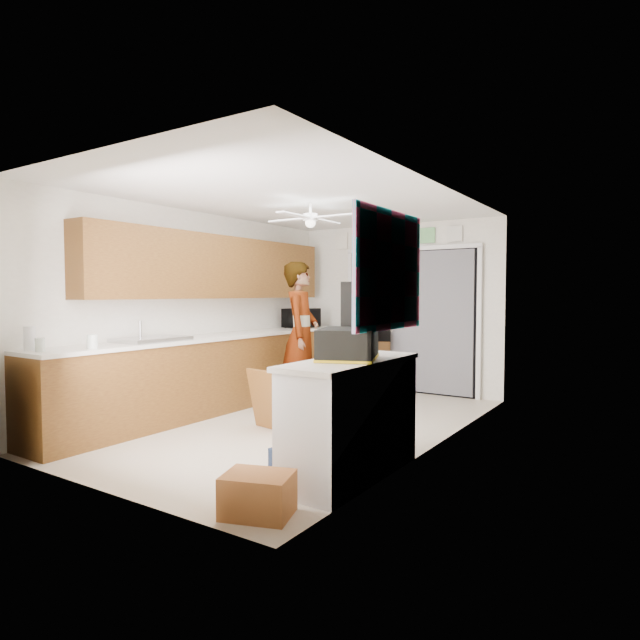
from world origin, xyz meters
The scene contains 39 objects.
floor centered at (0.00, 0.00, 0.00)m, with size 5.00×5.00×0.00m, color beige.
ceiling centered at (0.00, 0.00, 2.50)m, with size 5.00×5.00×0.00m, color white.
wall_back centered at (0.00, 2.50, 1.25)m, with size 3.20×3.20×0.00m, color white.
wall_front centered at (0.00, -2.50, 1.25)m, with size 3.20×3.20×0.00m, color white.
wall_left centered at (-1.60, 0.00, 1.25)m, with size 5.00×5.00×0.00m, color white.
wall_right centered at (1.60, 0.00, 1.25)m, with size 5.00×5.00×0.00m, color white.
left_base_cabinets centered at (-1.30, 0.00, 0.45)m, with size 0.60×4.80×0.90m, color brown.
left_countertop centered at (-1.29, 0.00, 0.92)m, with size 0.62×4.80×0.04m, color white.
upper_cabinets centered at (-1.44, 0.20, 1.80)m, with size 0.32×4.00×0.80m, color brown.
sink_basin centered at (-1.29, -1.00, 0.95)m, with size 0.50×0.76×0.06m, color silver.
faucet centered at (-1.48, -1.00, 1.05)m, with size 0.03×0.03×0.22m, color silver.
peninsula_base centered at (-0.50, 2.00, 0.45)m, with size 1.00×0.60×0.90m, color brown.
peninsula_top centered at (-0.50, 2.00, 0.92)m, with size 1.04×0.64×0.04m, color white.
back_opening_recess centered at (0.25, 2.47, 1.05)m, with size 2.00×0.06×2.10m, color black.
curtain_panel centered at (0.25, 2.43, 1.05)m, with size 1.90×0.03×2.05m, color slate.
door_trim_left centered at (-0.77, 2.44, 1.05)m, with size 0.06×0.04×2.10m, color white.
door_trim_right centered at (1.27, 2.44, 1.05)m, with size 0.06×0.04×2.10m, color white.
door_trim_head centered at (0.25, 2.44, 2.12)m, with size 2.10×0.04×0.06m, color white.
header_frame_0 centered at (-0.60, 2.47, 2.30)m, with size 0.22×0.02×0.22m, color #EEA94F.
header_frame_1 centered at (-0.25, 2.47, 2.30)m, with size 0.22×0.02×0.22m, color #50A8D7.
header_frame_3 centered at (0.50, 2.47, 2.30)m, with size 0.22×0.02×0.22m, color #6ABB6E.
header_frame_4 centered at (0.90, 2.47, 2.30)m, with size 0.22×0.02×0.22m, color silver.
route66_sign centered at (-0.95, 2.47, 2.30)m, with size 0.22×0.02×0.26m, color silver.
right_counter_base centered at (1.35, -1.20, 0.45)m, with size 0.50×1.40×0.90m, color white.
right_counter_top centered at (1.34, -1.20, 0.92)m, with size 0.54×1.44×0.04m, color white.
abstract_painting centered at (1.58, -1.00, 1.65)m, with size 0.03×1.15×0.95m, color #F65A9A.
ceiling_fan centered at (0.00, 0.20, 2.32)m, with size 1.14×1.14×0.24m, color white.
microwave centered at (-1.27, 1.81, 1.09)m, with size 0.53×0.36×0.29m, color black.
jar_a centered at (-1.10, -1.84, 1.01)m, with size 0.10×0.10×0.14m, color silver.
jar_b centered at (-1.27, -2.25, 1.00)m, with size 0.08×0.08×0.12m, color silver.
paper_towel_roll centered at (-1.44, -2.25, 1.05)m, with size 0.10×0.10×0.22m, color white.
suitcase centered at (1.32, -1.20, 1.06)m, with size 0.43×0.57×0.25m, color black.
suitcase_rim centered at (1.32, -1.20, 0.95)m, with size 0.44×0.58×0.02m, color yellow.
suitcase_lid centered at (1.32, -0.91, 1.31)m, with size 0.42×0.03×0.50m, color black.
cardboard_box centered at (1.22, -2.20, 0.14)m, with size 0.45×0.33×0.28m, color #C7733E.
navy_crate centered at (0.90, -1.39, 0.09)m, with size 0.31×0.26×0.19m, color #151F34.
cabinet_door_panel centered at (-0.14, -0.45, 0.33)m, with size 0.44×0.03×0.66m, color brown.
man centered at (-0.55, 0.79, 0.94)m, with size 0.68×0.45×1.87m, color white.
dog centered at (0.28, -0.03, 0.20)m, with size 0.22×0.51×0.40m, color black.
Camera 1 is at (3.45, -4.86, 1.46)m, focal length 30.00 mm.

